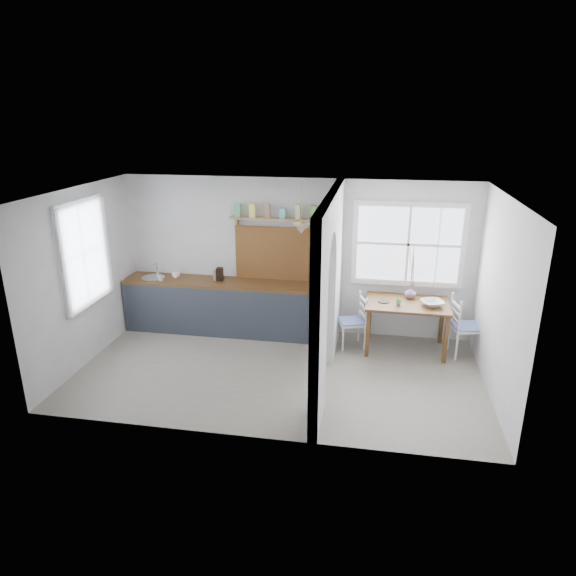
% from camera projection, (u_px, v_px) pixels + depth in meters
% --- Properties ---
extents(floor, '(5.80, 3.20, 0.01)m').
position_uv_depth(floor, '(279.00, 372.00, 7.47)').
color(floor, gray).
rests_on(floor, ground).
extents(ceiling, '(5.80, 3.20, 0.01)m').
position_uv_depth(ceiling, '(277.00, 193.00, 6.62)').
color(ceiling, silver).
rests_on(ceiling, walls).
extents(walls, '(5.81, 3.21, 2.60)m').
position_uv_depth(walls, '(278.00, 288.00, 7.04)').
color(walls, silver).
rests_on(walls, floor).
extents(partition, '(0.12, 3.20, 2.60)m').
position_uv_depth(partition, '(329.00, 279.00, 6.93)').
color(partition, silver).
rests_on(partition, floor).
extents(kitchen_window, '(0.10, 1.16, 1.50)m').
position_uv_depth(kitchen_window, '(83.00, 254.00, 7.39)').
color(kitchen_window, white).
rests_on(kitchen_window, walls).
extents(nook_window, '(1.76, 0.10, 1.30)m').
position_uv_depth(nook_window, '(408.00, 244.00, 8.10)').
color(nook_window, white).
rests_on(nook_window, walls).
extents(counter, '(3.50, 0.60, 0.90)m').
position_uv_depth(counter, '(228.00, 306.00, 8.74)').
color(counter, brown).
rests_on(counter, floor).
extents(sink, '(0.40, 0.40, 0.02)m').
position_uv_depth(sink, '(153.00, 278.00, 8.78)').
color(sink, silver).
rests_on(sink, counter).
extents(backsplash, '(1.65, 0.03, 0.90)m').
position_uv_depth(backsplash, '(284.00, 254.00, 8.52)').
color(backsplash, brown).
rests_on(backsplash, walls).
extents(shelf, '(1.75, 0.20, 0.21)m').
position_uv_depth(shelf, '(283.00, 216.00, 8.23)').
color(shelf, tan).
rests_on(shelf, walls).
extents(pendant_lamp, '(0.26, 0.26, 0.16)m').
position_uv_depth(pendant_lamp, '(301.00, 229.00, 7.90)').
color(pendant_lamp, beige).
rests_on(pendant_lamp, ceiling).
extents(utensil_rail, '(0.02, 0.50, 0.02)m').
position_uv_depth(utensil_rail, '(329.00, 261.00, 7.73)').
color(utensil_rail, silver).
rests_on(utensil_rail, partition).
extents(dining_table, '(1.29, 0.87, 0.80)m').
position_uv_depth(dining_table, '(406.00, 326.00, 8.06)').
color(dining_table, brown).
rests_on(dining_table, floor).
extents(chair_left, '(0.50, 0.50, 0.86)m').
position_uv_depth(chair_left, '(352.00, 321.00, 8.17)').
color(chair_left, white).
rests_on(chair_left, floor).
extents(chair_right, '(0.51, 0.51, 0.95)m').
position_uv_depth(chair_right, '(467.00, 326.00, 7.86)').
color(chair_right, white).
rests_on(chair_right, floor).
extents(kettle, '(0.26, 0.23, 0.25)m').
position_uv_depth(kettle, '(321.00, 281.00, 8.18)').
color(kettle, silver).
rests_on(kettle, counter).
extents(mug_a, '(0.11, 0.11, 0.09)m').
position_uv_depth(mug_a, '(161.00, 278.00, 8.59)').
color(mug_a, silver).
rests_on(mug_a, counter).
extents(mug_b, '(0.17, 0.17, 0.11)m').
position_uv_depth(mug_b, '(176.00, 275.00, 8.75)').
color(mug_b, white).
rests_on(mug_b, counter).
extents(knife_block, '(0.11, 0.14, 0.22)m').
position_uv_depth(knife_block, '(220.00, 274.00, 8.60)').
color(knife_block, black).
rests_on(knife_block, counter).
extents(jar, '(0.11, 0.11, 0.16)m').
position_uv_depth(jar, '(216.00, 276.00, 8.61)').
color(jar, '#7F765B').
rests_on(jar, counter).
extents(towel_magenta, '(0.02, 0.03, 0.52)m').
position_uv_depth(towel_magenta, '(326.00, 331.00, 8.19)').
color(towel_magenta, '#C52670').
rests_on(towel_magenta, counter).
extents(towel_orange, '(0.02, 0.03, 0.47)m').
position_uv_depth(towel_orange, '(325.00, 333.00, 8.15)').
color(towel_orange, '#CD4902').
rests_on(towel_orange, counter).
extents(bowl, '(0.42, 0.42, 0.08)m').
position_uv_depth(bowl, '(432.00, 303.00, 7.78)').
color(bowl, silver).
rests_on(bowl, dining_table).
extents(table_cup, '(0.11, 0.11, 0.08)m').
position_uv_depth(table_cup, '(398.00, 302.00, 7.81)').
color(table_cup, '#5BA85F').
rests_on(table_cup, dining_table).
extents(plate, '(0.23, 0.23, 0.01)m').
position_uv_depth(plate, '(384.00, 301.00, 7.95)').
color(plate, black).
rests_on(plate, dining_table).
extents(vase, '(0.19, 0.19, 0.19)m').
position_uv_depth(vase, '(410.00, 293.00, 8.07)').
color(vase, slate).
rests_on(vase, dining_table).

